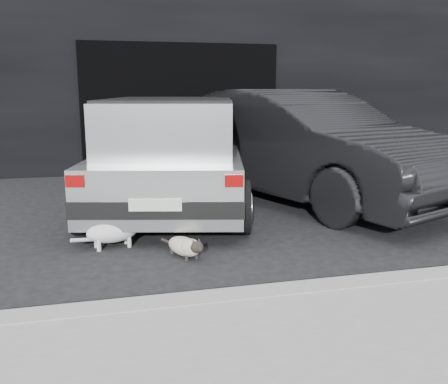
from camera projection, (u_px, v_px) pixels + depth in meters
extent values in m
plane|color=black|center=(157.00, 225.00, 6.38)|extent=(80.00, 80.00, 0.00)
cube|color=black|center=(167.00, 54.00, 11.80)|extent=(34.00, 4.00, 5.00)
cube|color=black|center=(182.00, 109.00, 10.14)|extent=(4.00, 0.10, 2.60)
cube|color=gray|center=(314.00, 292.00, 4.14)|extent=(18.00, 0.25, 0.12)
cube|color=gray|center=(397.00, 370.00, 3.00)|extent=(18.00, 2.20, 0.11)
cube|color=#B6B9BB|center=(173.00, 170.00, 7.37)|extent=(2.84, 4.57, 0.67)
cube|color=#B6B9BB|center=(171.00, 125.00, 7.02)|extent=(2.28, 3.14, 0.67)
cube|color=black|center=(171.00, 125.00, 7.02)|extent=(2.27, 3.04, 0.54)
cube|color=black|center=(156.00, 209.00, 5.39)|extent=(1.90, 0.62, 0.20)
cube|color=black|center=(183.00, 157.00, 9.39)|extent=(1.90, 0.62, 0.20)
cube|color=silver|center=(155.00, 205.00, 5.29)|extent=(0.55, 0.15, 0.13)
cube|color=#8C0707|center=(75.00, 181.00, 5.23)|extent=(0.20, 0.08, 0.13)
cube|color=#8C0707|center=(234.00, 181.00, 5.25)|extent=(0.20, 0.08, 0.13)
cube|color=black|center=(170.00, 99.00, 6.95)|extent=(2.22, 2.86, 0.03)
cylinder|color=black|center=(84.00, 208.00, 5.92)|extent=(0.39, 0.69, 0.65)
cylinder|color=slate|center=(73.00, 208.00, 5.92)|extent=(0.11, 0.35, 0.36)
cylinder|color=black|center=(240.00, 207.00, 5.93)|extent=(0.39, 0.69, 0.65)
cylinder|color=slate|center=(251.00, 207.00, 5.93)|extent=(0.11, 0.35, 0.36)
cylinder|color=black|center=(129.00, 168.00, 8.84)|extent=(0.39, 0.69, 0.65)
cylinder|color=slate|center=(122.00, 168.00, 8.84)|extent=(0.11, 0.35, 0.36)
cylinder|color=black|center=(233.00, 168.00, 8.86)|extent=(0.39, 0.69, 0.65)
cylinder|color=slate|center=(240.00, 168.00, 8.86)|extent=(0.11, 0.35, 0.36)
imported|color=black|center=(300.00, 145.00, 7.70)|extent=(3.61, 5.46, 1.70)
ellipsoid|color=beige|center=(184.00, 246.00, 5.19)|extent=(0.41, 0.53, 0.18)
ellipsoid|color=beige|center=(190.00, 247.00, 5.09)|extent=(0.27, 0.27, 0.17)
ellipsoid|color=black|center=(197.00, 247.00, 4.99)|extent=(0.17, 0.16, 0.12)
sphere|color=black|center=(200.00, 249.00, 4.95)|extent=(0.05, 0.05, 0.05)
cone|color=black|center=(199.00, 241.00, 5.01)|extent=(0.06, 0.07, 0.06)
cone|color=black|center=(193.00, 242.00, 4.97)|extent=(0.06, 0.07, 0.06)
cylinder|color=black|center=(196.00, 255.00, 5.13)|extent=(0.04, 0.04, 0.06)
cylinder|color=black|center=(187.00, 258.00, 5.06)|extent=(0.04, 0.04, 0.06)
cylinder|color=black|center=(182.00, 249.00, 5.35)|extent=(0.04, 0.04, 0.06)
cylinder|color=black|center=(172.00, 251.00, 5.28)|extent=(0.04, 0.04, 0.06)
cylinder|color=black|center=(171.00, 243.00, 5.40)|extent=(0.20, 0.22, 0.08)
ellipsoid|color=silver|center=(112.00, 232.00, 5.45)|extent=(0.61, 0.38, 0.24)
ellipsoid|color=silver|center=(125.00, 228.00, 5.51)|extent=(0.28, 0.28, 0.20)
ellipsoid|color=silver|center=(138.00, 219.00, 5.55)|extent=(0.17, 0.18, 0.14)
sphere|color=silver|center=(143.00, 219.00, 5.58)|extent=(0.06, 0.06, 0.06)
cone|color=silver|center=(135.00, 213.00, 5.57)|extent=(0.07, 0.06, 0.07)
cone|color=silver|center=(137.00, 214.00, 5.49)|extent=(0.07, 0.06, 0.07)
cylinder|color=silver|center=(126.00, 237.00, 5.61)|extent=(0.05, 0.05, 0.14)
cylinder|color=silver|center=(129.00, 241.00, 5.48)|extent=(0.05, 0.05, 0.14)
cylinder|color=silver|center=(96.00, 241.00, 5.47)|extent=(0.05, 0.05, 0.14)
cylinder|color=silver|center=(99.00, 245.00, 5.34)|extent=(0.05, 0.05, 0.14)
cylinder|color=silver|center=(84.00, 240.00, 5.34)|extent=(0.29, 0.19, 0.09)
ellipsoid|color=gray|center=(103.00, 231.00, 5.38)|extent=(0.23, 0.19, 0.10)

